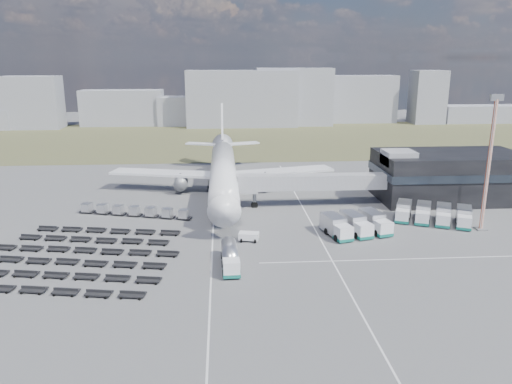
{
  "coord_description": "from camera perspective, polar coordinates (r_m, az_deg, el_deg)",
  "views": [
    {
      "loc": [
        -0.16,
        -76.25,
        29.39
      ],
      "look_at": [
        6.31,
        17.56,
        4.0
      ],
      "focal_mm": 35.0,
      "sensor_mm": 36.0,
      "label": 1
    }
  ],
  "objects": [
    {
      "name": "baggage_dollies",
      "position": [
        80.72,
        -20.19,
        -6.92
      ],
      "size": [
        33.12,
        29.46,
        0.79
      ],
      "rotation": [
        0.0,
        0.0,
        -0.18
      ],
      "color": "black",
      "rests_on": "ground"
    },
    {
      "name": "fuel_tanker",
      "position": [
        72.82,
        -2.97,
        -7.4
      ],
      "size": [
        2.7,
        9.58,
        3.07
      ],
      "rotation": [
        0.0,
        0.0,
        0.03
      ],
      "color": "white",
      "rests_on": "ground"
    },
    {
      "name": "service_trucks_far",
      "position": [
        97.37,
        19.58,
        -2.39
      ],
      "size": [
        14.81,
        11.9,
        2.89
      ],
      "rotation": [
        0.0,
        0.0,
        -0.43
      ],
      "color": "white",
      "rests_on": "ground"
    },
    {
      "name": "service_trucks_near",
      "position": [
        87.57,
        11.34,
        -3.64
      ],
      "size": [
        11.8,
        10.02,
        3.1
      ],
      "rotation": [
        0.0,
        0.0,
        0.26
      ],
      "color": "white",
      "rests_on": "ground"
    },
    {
      "name": "grass_strip",
      "position": [
        188.55,
        -3.87,
        6.11
      ],
      "size": [
        420.0,
        90.0,
        0.01
      ],
      "primitive_type": "cube",
      "color": "brown",
      "rests_on": "ground"
    },
    {
      "name": "jet_bridge",
      "position": [
        100.97,
        5.33,
        1.1
      ],
      "size": [
        30.3,
        3.8,
        7.05
      ],
      "color": "#939399",
      "rests_on": "ground"
    },
    {
      "name": "skyline",
      "position": [
        224.96,
        -3.13,
        10.14
      ],
      "size": [
        295.19,
        24.71,
        25.01
      ],
      "color": "gray",
      "rests_on": "ground"
    },
    {
      "name": "pushback_tug",
      "position": [
        82.77,
        -0.82,
        -5.15
      ],
      "size": [
        3.56,
        2.45,
        1.47
      ],
      "primitive_type": "cube",
      "rotation": [
        0.0,
        0.0,
        -0.2
      ],
      "color": "white",
      "rests_on": "ground"
    },
    {
      "name": "floodlight_mast",
      "position": [
        94.06,
        25.05,
        2.91
      ],
      "size": [
        2.2,
        1.82,
        23.58
      ],
      "rotation": [
        0.0,
        0.0,
        -0.02
      ],
      "color": "#AE3D1B",
      "rests_on": "ground"
    },
    {
      "name": "airliner",
      "position": [
        111.26,
        -3.77,
        2.57
      ],
      "size": [
        51.59,
        64.53,
        17.62
      ],
      "color": "white",
      "rests_on": "ground"
    },
    {
      "name": "lane_markings",
      "position": [
        85.1,
        3.01,
        -5.11
      ],
      "size": [
        47.12,
        110.0,
        0.01
      ],
      "color": "silver",
      "rests_on": "ground"
    },
    {
      "name": "terminal",
      "position": [
        113.67,
        21.11,
        1.82
      ],
      "size": [
        30.4,
        16.4,
        11.0
      ],
      "color": "black",
      "rests_on": "ground"
    },
    {
      "name": "ground",
      "position": [
        81.71,
        -3.59,
        -6.0
      ],
      "size": [
        420.0,
        420.0,
        0.0
      ],
      "primitive_type": "plane",
      "color": "#565659",
      "rests_on": "ground"
    },
    {
      "name": "catering_truck",
      "position": [
        118.69,
        1.81,
        1.48
      ],
      "size": [
        3.95,
        6.53,
        2.8
      ],
      "rotation": [
        0.0,
        0.0,
        0.25
      ],
      "color": "white",
      "rests_on": "ground"
    },
    {
      "name": "uld_row",
      "position": [
        98.15,
        -13.72,
        -2.12
      ],
      "size": [
        22.23,
        7.76,
        1.75
      ],
      "rotation": [
        0.0,
        0.0,
        -0.28
      ],
      "color": "black",
      "rests_on": "ground"
    }
  ]
}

